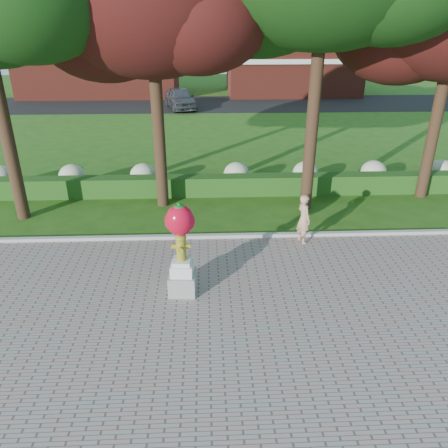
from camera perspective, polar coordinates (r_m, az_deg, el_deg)
name	(u,v)px	position (r m, az deg, el deg)	size (l,w,h in m)	color
ground	(219,289)	(11.89, -0.63, -8.54)	(100.00, 100.00, 0.00)	#265114
walkway	(226,409)	(8.84, 0.27, -23.01)	(40.00, 14.00, 0.04)	gray
curb	(216,237)	(14.44, -1.01, -1.65)	(40.00, 0.18, 0.15)	#ADADA5
lawn_hedge	(214,185)	(17.99, -1.35, 5.06)	(24.00, 0.70, 0.80)	#1C4413
hydrangea_row	(226,174)	(18.89, 0.32, 6.56)	(20.10, 1.10, 0.99)	#ABB187
street	(209,104)	(38.45, -2.02, 15.40)	(50.00, 8.00, 0.02)	black
building_left	(100,55)	(45.04, -15.88, 20.46)	(14.00, 8.00, 7.00)	maroon
building_right	(292,58)	(44.78, 8.84, 20.66)	(12.00, 8.00, 6.40)	maroon
hydrant_sculpture	(181,247)	(11.08, -5.64, -2.96)	(0.75, 0.75, 2.57)	gray
woman	(304,219)	(14.08, 10.36, 0.67)	(0.59, 0.39, 1.62)	tan
parked_car	(180,98)	(36.38, -5.74, 16.05)	(1.93, 4.81, 1.64)	#404248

